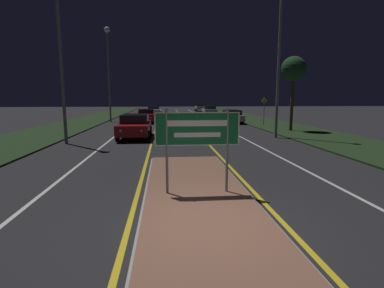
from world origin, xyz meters
name	(u,v)px	position (x,y,z in m)	size (l,w,h in m)	color
ground_plane	(207,226)	(0.00, 0.00, 0.00)	(160.00, 160.00, 0.00)	#232326
median_island	(197,194)	(0.00, 1.93, 0.04)	(2.83, 9.72, 0.10)	#999993
verge_left	(60,128)	(-9.50, 20.00, 0.04)	(5.00, 100.00, 0.08)	#1E3319
verge_right	(281,126)	(9.50, 20.00, 0.04)	(5.00, 100.00, 0.08)	#1E3319
centre_line_yellow_left	(157,123)	(-1.61, 25.00, 0.00)	(0.12, 70.00, 0.01)	gold
centre_line_yellow_right	(188,123)	(1.61, 25.00, 0.00)	(0.12, 70.00, 0.01)	gold
lane_line_white_left	(131,123)	(-4.20, 25.00, 0.00)	(0.12, 70.00, 0.01)	silver
lane_line_white_right	(213,123)	(4.20, 25.00, 0.00)	(0.12, 70.00, 0.01)	silver
edge_line_white_left	(101,124)	(-7.20, 25.00, 0.00)	(0.10, 70.00, 0.01)	silver
edge_line_white_right	(241,122)	(7.20, 25.00, 0.00)	(0.10, 70.00, 0.01)	silver
highway_sign	(197,133)	(0.00, 1.92, 1.69)	(2.21, 0.07, 2.23)	gray
streetlight_left_near	(60,41)	(-6.42, 11.67, 5.59)	(0.44, 0.44, 9.42)	gray
streetlight_left_far	(108,58)	(-6.60, 27.07, 6.64)	(0.60, 0.60, 9.77)	gray
streetlight_right_near	(280,31)	(6.36, 13.02, 6.66)	(0.46, 0.46, 11.28)	gray
car_receding_0	(214,124)	(2.62, 15.00, 0.72)	(2.01, 4.78, 1.35)	black
car_receding_1	(231,116)	(5.99, 24.51, 0.71)	(1.86, 4.77, 1.34)	#B7B7BC
car_receding_2	(209,110)	(5.73, 37.99, 0.75)	(1.94, 4.23, 1.43)	#B7B7BC
car_receding_3	(200,107)	(5.98, 50.88, 0.75)	(1.93, 4.16, 1.41)	#B7B7BC
car_approaching_0	(135,126)	(-2.76, 13.91, 0.79)	(2.03, 4.81, 1.50)	maroon
car_approaching_1	(147,116)	(-2.69, 25.57, 0.75)	(1.86, 4.43, 1.40)	maroon
car_approaching_2	(154,110)	(-2.35, 37.64, 0.75)	(1.90, 4.30, 1.38)	silver
warning_sign	(264,108)	(8.40, 21.47, 1.59)	(0.60, 0.06, 2.52)	gray
roadside_palm_right	(294,70)	(8.86, 16.47, 4.64)	(1.83, 1.83, 5.57)	#4C3823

